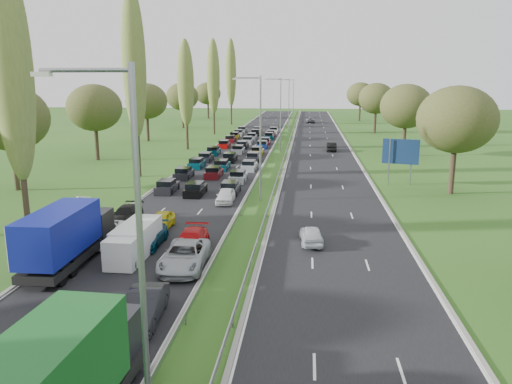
% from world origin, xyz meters
% --- Properties ---
extents(ground, '(260.00, 260.00, 0.00)m').
position_xyz_m(ground, '(4.50, 80.00, 0.00)').
color(ground, '#2A541A').
rests_on(ground, ground).
extents(near_carriageway, '(10.50, 215.00, 0.04)m').
position_xyz_m(near_carriageway, '(-2.25, 82.50, 0.00)').
color(near_carriageway, black).
rests_on(near_carriageway, ground).
extents(far_carriageway, '(10.50, 215.00, 0.04)m').
position_xyz_m(far_carriageway, '(11.25, 82.50, 0.00)').
color(far_carriageway, black).
rests_on(far_carriageway, ground).
extents(central_reservation, '(2.36, 215.00, 0.32)m').
position_xyz_m(central_reservation, '(4.50, 82.50, 0.55)').
color(central_reservation, gray).
rests_on(central_reservation, ground).
extents(lamp_columns, '(0.18, 140.18, 12.00)m').
position_xyz_m(lamp_columns, '(4.50, 78.00, 6.00)').
color(lamp_columns, gray).
rests_on(lamp_columns, ground).
extents(poplar_row, '(2.80, 127.80, 22.44)m').
position_xyz_m(poplar_row, '(-11.50, 68.17, 12.39)').
color(poplar_row, '#2D2116').
rests_on(poplar_row, ground).
extents(woodland_left, '(8.00, 166.00, 11.10)m').
position_xyz_m(woodland_left, '(-22.00, 62.63, 7.68)').
color(woodland_left, '#2D2116').
rests_on(woodland_left, ground).
extents(woodland_right, '(8.00, 153.00, 11.10)m').
position_xyz_m(woodland_right, '(24.00, 66.67, 7.68)').
color(woodland_right, '#2D2116').
rests_on(woodland_right, ground).
extents(traffic_queue_fill, '(9.06, 67.78, 0.80)m').
position_xyz_m(traffic_queue_fill, '(-2.24, 77.29, 0.44)').
color(traffic_queue_fill, black).
rests_on(traffic_queue_fill, ground).
extents(near_car_2, '(2.96, 5.68, 1.53)m').
position_xyz_m(near_car_2, '(-5.82, 28.41, 0.78)').
color(near_car_2, white).
rests_on(near_car_2, near_carriageway).
extents(near_car_3, '(1.88, 4.57, 1.32)m').
position_xyz_m(near_car_3, '(-5.89, 34.11, 0.68)').
color(near_car_3, black).
rests_on(near_car_3, near_carriageway).
extents(near_car_5, '(1.60, 4.18, 1.36)m').
position_xyz_m(near_car_5, '(-2.42, 12.12, 0.70)').
color(near_car_5, '#550E24').
rests_on(near_car_5, near_carriageway).
extents(near_car_7, '(1.91, 4.64, 1.34)m').
position_xyz_m(near_car_7, '(-2.07, 28.40, 0.69)').
color(near_car_7, '#043247').
rests_on(near_car_7, near_carriageway).
extents(near_car_8, '(1.67, 4.00, 1.35)m').
position_xyz_m(near_car_8, '(-2.40, 32.42, 0.70)').
color(near_car_8, gold).
rests_on(near_car_8, near_carriageway).
extents(near_car_9, '(1.93, 4.69, 1.51)m').
position_xyz_m(near_car_9, '(1.25, 17.22, 0.78)').
color(near_car_9, black).
rests_on(near_car_9, near_carriageway).
extents(near_car_10, '(2.87, 5.83, 1.59)m').
position_xyz_m(near_car_10, '(1.50, 24.33, 0.82)').
color(near_car_10, '#A3A7AC').
rests_on(near_car_10, near_carriageway).
extents(near_car_11, '(2.18, 5.04, 1.44)m').
position_xyz_m(near_car_11, '(1.18, 27.43, 0.74)').
color(near_car_11, '#B10A0D').
rests_on(near_car_11, near_carriageway).
extents(near_car_12, '(1.77, 4.09, 1.38)m').
position_xyz_m(near_car_12, '(1.27, 41.59, 0.71)').
color(near_car_12, white).
rests_on(near_car_12, near_carriageway).
extents(far_car_0, '(1.85, 3.96, 1.31)m').
position_xyz_m(far_car_0, '(9.45, 30.01, 0.68)').
color(far_car_0, silver).
rests_on(far_car_0, far_carriageway).
extents(far_car_1, '(1.58, 4.51, 1.48)m').
position_xyz_m(far_car_1, '(13.01, 79.45, 0.76)').
color(far_car_1, black).
rests_on(far_car_1, far_carriageway).
extents(far_car_2, '(2.68, 5.39, 1.47)m').
position_xyz_m(far_car_2, '(9.68, 137.27, 0.75)').
color(far_car_2, slate).
rests_on(far_car_2, far_carriageway).
extents(blue_lorry, '(2.53, 9.10, 3.84)m').
position_xyz_m(blue_lorry, '(-5.94, 24.01, 1.99)').
color(blue_lorry, black).
rests_on(blue_lorry, near_carriageway).
extents(white_van_front, '(1.91, 4.87, 1.96)m').
position_xyz_m(white_van_front, '(-2.34, 25.55, 1.01)').
color(white_van_front, silver).
rests_on(white_van_front, near_carriageway).
extents(white_van_rear, '(2.02, 5.15, 2.07)m').
position_xyz_m(white_van_rear, '(-2.39, 26.98, 1.06)').
color(white_van_rear, silver).
rests_on(white_van_rear, near_carriageway).
extents(info_sign, '(1.49, 0.42, 2.10)m').
position_xyz_m(info_sign, '(-9.40, 34.03, 1.37)').
color(info_sign, gray).
rests_on(info_sign, ground).
extents(direction_sign, '(3.88, 1.16, 5.20)m').
position_xyz_m(direction_sign, '(19.40, 52.01, 3.57)').
color(direction_sign, gray).
rests_on(direction_sign, ground).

